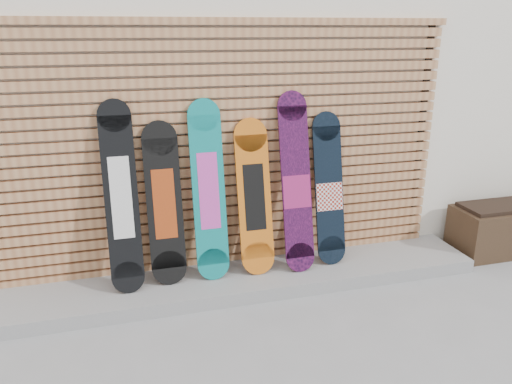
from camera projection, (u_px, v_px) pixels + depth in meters
ground at (266, 326)px, 3.89m from camera, size 80.00×80.00×0.00m
building at (228, 60)px, 6.66m from camera, size 12.00×5.00×3.60m
concrete_step at (228, 281)px, 4.46m from camera, size 4.60×0.70×0.12m
slat_wall at (219, 148)px, 4.36m from camera, size 4.26×0.08×2.29m
planter_box at (508, 227)px, 5.13m from camera, size 1.16×0.48×0.52m
snowboard_0 at (121, 198)px, 4.05m from camera, size 0.27×0.37×1.56m
snowboard_1 at (164, 204)px, 4.19m from camera, size 0.30×0.32×1.37m
snowboard_2 at (209, 191)px, 4.26m from camera, size 0.28×0.33×1.54m
snowboard_3 at (254, 197)px, 4.38m from camera, size 0.30×0.34×1.36m
snowboard_4 at (296, 184)px, 4.42m from camera, size 0.27×0.39×1.58m
snowboard_5 at (329, 190)px, 4.56m from camera, size 0.27×0.33×1.38m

